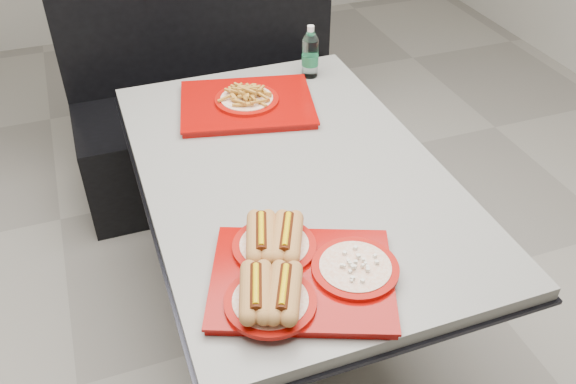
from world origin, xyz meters
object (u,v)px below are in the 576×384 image
object	(u,v)px
booth_bench	(213,102)
water_bottle	(310,55)
diner_table	(291,209)
tray_near	(294,271)
tray_far	(247,101)

from	to	relation	value
booth_bench	water_bottle	size ratio (longest dim) A/B	6.62
diner_table	booth_bench	bearing A→B (deg)	90.00
booth_bench	water_bottle	bearing A→B (deg)	-62.38
diner_table	tray_near	xyz separation A→B (m)	(-0.16, -0.46, 0.20)
water_bottle	diner_table	bearing A→B (deg)	-116.68
tray_near	diner_table	bearing A→B (deg)	70.81
tray_far	water_bottle	size ratio (longest dim) A/B	2.63
booth_bench	tray_far	bearing A→B (deg)	-91.79
diner_table	tray_far	xyz separation A→B (m)	(-0.02, 0.40, 0.19)
water_bottle	tray_near	bearing A→B (deg)	-113.41
diner_table	booth_bench	size ratio (longest dim) A/B	1.05
booth_bench	water_bottle	distance (m)	0.75
diner_table	tray_far	distance (m)	0.45
diner_table	tray_far	world-z (taller)	tray_far
tray_far	booth_bench	bearing A→B (deg)	88.21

